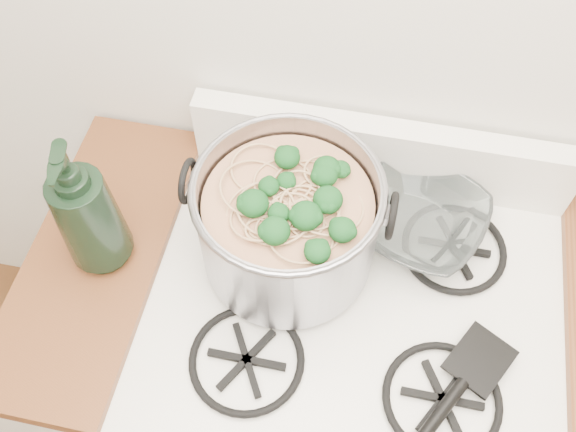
{
  "coord_description": "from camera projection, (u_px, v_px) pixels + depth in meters",
  "views": [
    {
      "loc": [
        -0.02,
        0.74,
        1.99
      ],
      "look_at": [
        -0.14,
        1.33,
        1.05
      ],
      "focal_mm": 40.0,
      "sensor_mm": 36.0,
      "label": 1
    }
  ],
  "objects": [
    {
      "name": "bottle",
      "position": [
        84.0,
        208.0,
        1.1
      ],
      "size": [
        0.14,
        0.14,
        0.31
      ],
      "primitive_type": "imported",
      "rotation": [
        0.0,
        0.0,
        0.24
      ],
      "color": "black",
      "rests_on": "counter_left"
    },
    {
      "name": "spatula",
      "position": [
        481.0,
        358.0,
        1.1
      ],
      "size": [
        0.41,
        0.41,
        0.02
      ],
      "primitive_type": null,
      "rotation": [
        0.0,
        0.0,
        -0.52
      ],
      "color": "black",
      "rests_on": "gas_range"
    },
    {
      "name": "stock_pot",
      "position": [
        288.0,
        223.0,
        1.14
      ],
      "size": [
        0.36,
        0.33,
        0.22
      ],
      "color": "#92929A",
      "rests_on": "gas_range"
    },
    {
      "name": "counter_left",
      "position": [
        141.0,
        341.0,
        1.61
      ],
      "size": [
        0.25,
        0.65,
        0.92
      ],
      "color": "silver",
      "rests_on": "ground"
    },
    {
      "name": "glass_bowl",
      "position": [
        417.0,
        223.0,
        1.24
      ],
      "size": [
        0.13,
        0.13,
        0.02
      ],
      "primitive_type": "imported",
      "rotation": [
        0.0,
        0.0,
        -0.36
      ],
      "color": "white",
      "rests_on": "gas_range"
    },
    {
      "name": "gas_range",
      "position": [
        338.0,
        386.0,
        1.58
      ],
      "size": [
        0.76,
        0.66,
        0.92
      ],
      "color": "white",
      "rests_on": "ground"
    }
  ]
}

